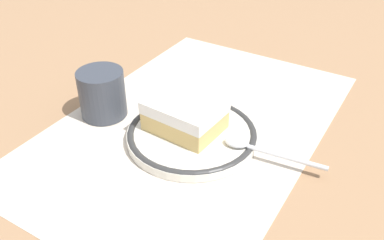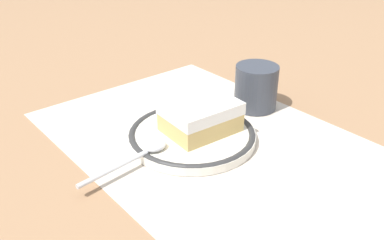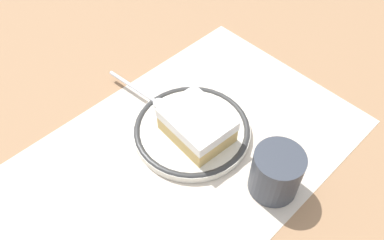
{
  "view_description": "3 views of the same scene",
  "coord_description": "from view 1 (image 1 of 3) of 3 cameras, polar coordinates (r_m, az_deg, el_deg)",
  "views": [
    {
      "loc": [
        -0.44,
        -0.27,
        0.36
      ],
      "look_at": [
        -0.03,
        -0.02,
        0.03
      ],
      "focal_mm": 39.29,
      "sensor_mm": 36.0,
      "label": 1
    },
    {
      "loc": [
        0.37,
        -0.36,
        0.32
      ],
      "look_at": [
        -0.03,
        -0.02,
        0.03
      ],
      "focal_mm": 39.8,
      "sensor_mm": 36.0,
      "label": 2
    },
    {
      "loc": [
        0.23,
        0.25,
        0.49
      ],
      "look_at": [
        -0.03,
        -0.02,
        0.03
      ],
      "focal_mm": 36.4,
      "sensor_mm": 36.0,
      "label": 3
    }
  ],
  "objects": [
    {
      "name": "plate",
      "position": [
        0.59,
        0.0,
        -1.96
      ],
      "size": [
        0.18,
        0.18,
        0.01
      ],
      "color": "silver",
      "rests_on": "placemat"
    },
    {
      "name": "spoon",
      "position": [
        0.56,
        8.34,
        -3.66
      ],
      "size": [
        0.03,
        0.14,
        0.01
      ],
      "color": "silver",
      "rests_on": "plate"
    },
    {
      "name": "placemat",
      "position": [
        0.63,
        -0.01,
        -0.54
      ],
      "size": [
        0.54,
        0.35,
        0.0
      ],
      "primitive_type": "cube",
      "color": "beige",
      "rests_on": "ground_plane"
    },
    {
      "name": "ground_plane",
      "position": [
        0.63,
        -0.01,
        -0.6
      ],
      "size": [
        2.4,
        2.4,
        0.0
      ],
      "primitive_type": "plane",
      "color": "#9E7551"
    },
    {
      "name": "cup",
      "position": [
        0.65,
        -12.04,
        3.15
      ],
      "size": [
        0.07,
        0.07,
        0.07
      ],
      "color": "#383D47",
      "rests_on": "placemat"
    },
    {
      "name": "cake_slice",
      "position": [
        0.58,
        -0.98,
        0.72
      ],
      "size": [
        0.08,
        0.11,
        0.04
      ],
      "color": "#DBB76B",
      "rests_on": "plate"
    }
  ]
}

